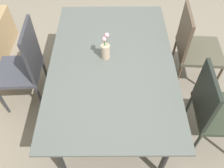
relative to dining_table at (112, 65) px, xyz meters
The scene contains 6 objects.
ground_plane 0.67m from the dining_table, 46.72° to the right, with size 12.00×12.00×0.00m, color #756B5B.
dining_table is the anchor object (origin of this frame).
chair_far_side 0.90m from the dining_table, 81.16° to the left, with size 0.46×0.46×0.99m.
chair_near_left 0.98m from the dining_table, 114.12° to the right, with size 0.47×0.47×0.94m.
chair_near_right 0.98m from the dining_table, 65.35° to the right, with size 0.50×0.50×0.95m.
flower_vase 0.17m from the dining_table, 42.86° to the left, with size 0.08×0.08×0.28m.
Camera 1 is at (-1.59, 0.07, 2.27)m, focal length 38.03 mm.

